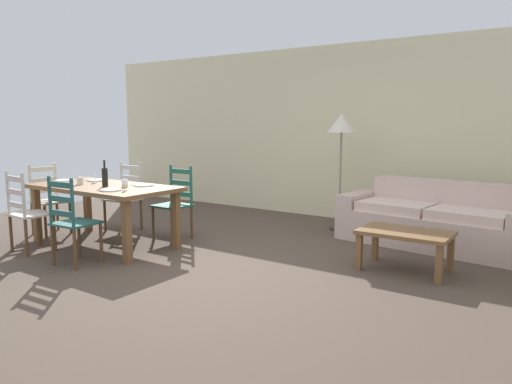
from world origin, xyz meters
TOP-DOWN VIEW (x-y plane):
  - ground_plane at (0.00, 0.00)m, footprint 9.60×9.60m
  - wall_far at (0.00, 3.30)m, footprint 9.60×0.16m
  - dining_table at (-1.58, 0.03)m, footprint 1.90×0.96m
  - dining_chair_near_left at (-2.04, -0.70)m, footprint 0.44×0.42m
  - dining_chair_near_right at (-1.17, -0.72)m, footprint 0.44×0.42m
  - dining_chair_far_left at (-2.05, 0.77)m, footprint 0.45×0.43m
  - dining_chair_far_right at (-1.10, 0.77)m, footprint 0.42×0.40m
  - dining_chair_head_west at (-2.74, 0.02)m, footprint 0.43×0.45m
  - dinner_plate_near_left at (-2.03, -0.22)m, footprint 0.24×0.24m
  - fork_near_left at (-2.18, -0.22)m, footprint 0.02×0.17m
  - dinner_plate_near_right at (-1.13, -0.22)m, footprint 0.24×0.24m
  - fork_near_right at (-1.28, -0.22)m, footprint 0.03×0.17m
  - dinner_plate_far_left at (-2.03, 0.28)m, footprint 0.24×0.24m
  - fork_far_left at (-2.18, 0.28)m, footprint 0.02×0.17m
  - dinner_plate_far_right at (-1.13, 0.28)m, footprint 0.24×0.24m
  - fork_far_right at (-1.28, 0.28)m, footprint 0.03×0.17m
  - dinner_plate_head_west at (-2.36, 0.03)m, footprint 0.24×0.24m
  - fork_head_west at (-2.51, 0.03)m, footprint 0.02×0.17m
  - wine_bottle at (-1.49, -0.01)m, footprint 0.07×0.07m
  - wine_glass_near_left at (-1.89, -0.12)m, footprint 0.06×0.06m
  - wine_glass_near_right at (-1.00, -0.13)m, footprint 0.06×0.06m
  - wine_glass_far_left at (-1.90, 0.15)m, footprint 0.06×0.06m
  - coffee_cup_primary at (-1.23, 0.07)m, footprint 0.07×0.07m
  - coffee_cup_secondary at (-1.90, -0.07)m, footprint 0.07×0.07m
  - couch at (1.80, 2.30)m, footprint 2.36×1.05m
  - coffee_table at (1.82, 1.08)m, footprint 0.90×0.56m
  - standing_lamp at (0.45, 2.48)m, footprint 0.40×0.40m

SIDE VIEW (x-z plane):
  - ground_plane at x=0.00m, z-range -0.02..0.00m
  - couch at x=1.80m, z-range -0.11..0.69m
  - coffee_table at x=1.82m, z-range 0.15..0.57m
  - dining_chair_near_left at x=-2.04m, z-range 0.00..0.96m
  - dining_chair_near_right at x=-1.17m, z-range 0.00..0.96m
  - dining_chair_far_left at x=-2.05m, z-range 0.00..0.96m
  - dining_chair_far_right at x=-1.10m, z-range 0.00..0.96m
  - dining_chair_head_west at x=-2.74m, z-range 0.00..0.96m
  - dining_table at x=-1.58m, z-range 0.29..1.04m
  - fork_near_left at x=-2.18m, z-range 0.75..0.76m
  - fork_near_right at x=-1.28m, z-range 0.75..0.76m
  - fork_far_left at x=-2.18m, z-range 0.75..0.76m
  - fork_far_right at x=-1.28m, z-range 0.75..0.76m
  - fork_head_west at x=-2.51m, z-range 0.75..0.76m
  - dinner_plate_near_left at x=-2.03m, z-range 0.75..0.77m
  - dinner_plate_near_right at x=-1.13m, z-range 0.75..0.77m
  - dinner_plate_far_left at x=-2.03m, z-range 0.75..0.77m
  - dinner_plate_far_right at x=-1.13m, z-range 0.75..0.77m
  - dinner_plate_head_west at x=-2.36m, z-range 0.75..0.77m
  - coffee_cup_primary at x=-1.23m, z-range 0.75..0.84m
  - coffee_cup_secondary at x=-1.90m, z-range 0.75..0.84m
  - wine_glass_near_left at x=-1.89m, z-range 0.78..0.94m
  - wine_glass_near_right at x=-1.00m, z-range 0.78..0.94m
  - wine_glass_far_left at x=-1.90m, z-range 0.78..0.94m
  - wine_bottle at x=-1.49m, z-range 0.71..1.03m
  - wall_far at x=0.00m, z-range 0.00..2.70m
  - standing_lamp at x=0.45m, z-range 0.59..2.23m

